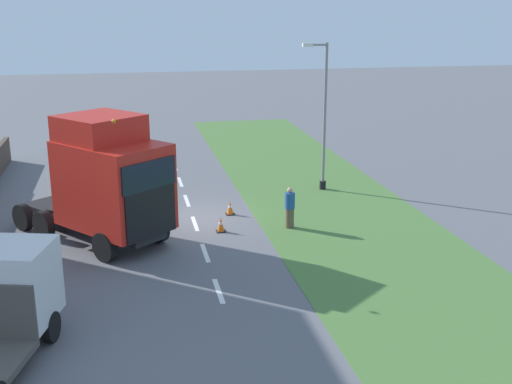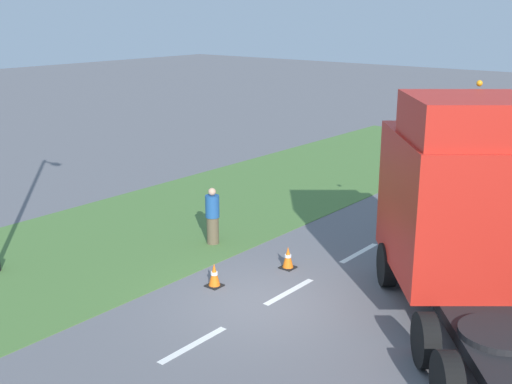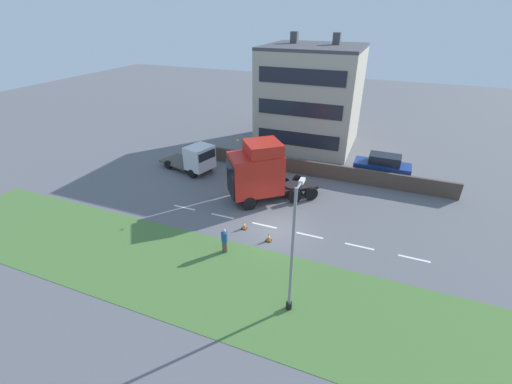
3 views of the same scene
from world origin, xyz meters
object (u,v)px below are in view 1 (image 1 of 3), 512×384
at_px(traffic_cone_lead, 230,208).
at_px(traffic_cone_trailing, 221,225).
at_px(flatbed_truck, 0,299).
at_px(lamp_post, 323,123).
at_px(lorry_cab, 108,181).
at_px(pedestrian, 290,208).

xyz_separation_m(traffic_cone_lead, traffic_cone_trailing, (0.70, 2.01, 0.00)).
relative_size(flatbed_truck, lamp_post, 0.85).
distance_m(lamp_post, traffic_cone_lead, 6.31).
height_order(flatbed_truck, traffic_cone_lead, flatbed_truck).
xyz_separation_m(lamp_post, traffic_cone_trailing, (5.52, 4.87, -2.88)).
xyz_separation_m(lorry_cab, traffic_cone_trailing, (-4.09, -0.52, -2.09)).
distance_m(flatbed_truck, traffic_cone_trailing, 10.15).
bearing_deg(traffic_cone_trailing, lamp_post, -138.59).
distance_m(traffic_cone_lead, traffic_cone_trailing, 2.13).
distance_m(flatbed_truck, pedestrian, 12.00).
bearing_deg(lorry_cab, traffic_cone_trailing, 148.09).
bearing_deg(traffic_cone_lead, pedestrian, 133.54).
bearing_deg(flatbed_truck, lamp_post, 61.00).
bearing_deg(lamp_post, lorry_cab, 29.27).
relative_size(lamp_post, traffic_cone_lead, 11.72).
bearing_deg(lamp_post, flatbed_truck, 45.49).
height_order(flatbed_truck, pedestrian, flatbed_truck).
height_order(flatbed_truck, lamp_post, lamp_post).
bearing_deg(lorry_cab, flatbed_truck, 30.62).
height_order(pedestrian, traffic_cone_trailing, pedestrian).
bearing_deg(lorry_cab, traffic_cone_lead, 168.78).
height_order(lorry_cab, pedestrian, lorry_cab).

